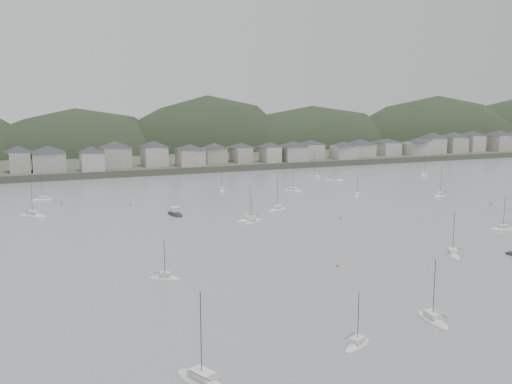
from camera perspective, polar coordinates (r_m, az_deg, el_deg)
name	(u,v)px	position (r m, az deg, el deg)	size (l,w,h in m)	color
ground	(417,283)	(108.84, 16.02, -8.90)	(900.00, 900.00, 0.00)	slate
far_shore_land	(125,150)	(381.70, -13.22, 4.14)	(900.00, 250.00, 3.00)	#383D2D
forested_ridge	(141,174)	(358.90, -11.66, 1.84)	(851.55, 103.94, 102.57)	black
waterfront_town	(263,150)	(288.82, 0.71, 4.28)	(451.48, 28.46, 12.92)	gray
sailboat_lead	(357,196)	(201.69, 10.24, -0.39)	(5.69, 5.82, 8.47)	silver
moored_fleet	(220,221)	(157.73, -3.70, -2.91)	(252.41, 178.17, 13.12)	silver
motor_launch_far	(175,214)	(168.03, -8.24, -2.21)	(4.22, 9.25, 4.12)	black
mooring_buoys	(270,231)	(144.74, 1.46, -4.00)	(153.39, 134.35, 0.70)	#AF693A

